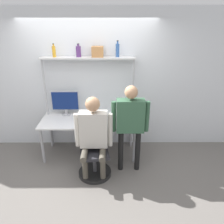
% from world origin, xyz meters
% --- Properties ---
extents(ground_plane, '(12.00, 12.00, 0.00)m').
position_xyz_m(ground_plane, '(0.00, 0.00, 0.00)').
color(ground_plane, slate).
extents(wall_back, '(8.00, 0.06, 2.70)m').
position_xyz_m(wall_back, '(0.00, 0.81, 1.35)').
color(wall_back, silver).
rests_on(wall_back, ground_plane).
extents(desk, '(1.79, 0.76, 0.74)m').
position_xyz_m(desk, '(0.00, 0.40, 0.67)').
color(desk, white).
rests_on(desk, ground_plane).
extents(shelf_unit, '(1.70, 0.26, 1.85)m').
position_xyz_m(shelf_unit, '(0.00, 0.64, 1.56)').
color(shelf_unit, silver).
rests_on(shelf_unit, ground_plane).
extents(monitor, '(0.52, 0.18, 0.48)m').
position_xyz_m(monitor, '(-0.47, 0.63, 1.00)').
color(monitor, '#B7B7BC').
rests_on(monitor, desk).
extents(laptop, '(0.30, 0.24, 0.24)m').
position_xyz_m(laptop, '(0.08, 0.25, 0.80)').
color(laptop, silver).
rests_on(laptop, desk).
extents(cell_phone, '(0.07, 0.15, 0.01)m').
position_xyz_m(cell_phone, '(0.32, 0.17, 0.74)').
color(cell_phone, silver).
rests_on(cell_phone, desk).
extents(office_chair, '(0.56, 0.56, 0.92)m').
position_xyz_m(office_chair, '(0.13, -0.22, 0.28)').
color(office_chair, black).
rests_on(office_chair, ground_plane).
extents(person_seated, '(0.61, 0.47, 1.40)m').
position_xyz_m(person_seated, '(0.13, -0.26, 0.83)').
color(person_seated, '#4C473D').
rests_on(person_seated, ground_plane).
extents(person_standing, '(0.62, 0.21, 1.55)m').
position_xyz_m(person_standing, '(0.73, -0.12, 0.98)').
color(person_standing, black).
rests_on(person_standing, ground_plane).
extents(bottle_amber, '(0.06, 0.06, 0.23)m').
position_xyz_m(bottle_amber, '(-0.59, 0.64, 1.95)').
color(bottle_amber, gold).
rests_on(bottle_amber, shelf_unit).
extents(bottle_purple, '(0.09, 0.09, 0.23)m').
position_xyz_m(bottle_purple, '(-0.16, 0.64, 1.95)').
color(bottle_purple, '#593372').
rests_on(bottle_purple, shelf_unit).
extents(bottle_blue, '(0.07, 0.07, 0.28)m').
position_xyz_m(bottle_blue, '(0.53, 0.64, 1.97)').
color(bottle_blue, '#335999').
rests_on(bottle_blue, shelf_unit).
extents(storage_box, '(0.21, 0.17, 0.18)m').
position_xyz_m(storage_box, '(0.18, 0.64, 1.94)').
color(storage_box, '#B27A47').
rests_on(storage_box, shelf_unit).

